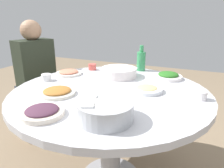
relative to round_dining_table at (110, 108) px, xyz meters
The scene contains 14 objects.
round_dining_table is the anchor object (origin of this frame).
rice_bowl 0.47m from the round_dining_table, 68.97° to the right, with size 0.27×0.27×0.10m.
soup_bowl 0.36m from the round_dining_table, 101.59° to the left, with size 0.29×0.29×0.07m.
dish_tofu_braise 0.38m from the round_dining_table, 141.09° to the right, with size 0.23×0.23×0.04m.
dish_shrimp 0.54m from the round_dining_table, 157.53° to the left, with size 0.22×0.22×0.04m.
dish_greens 0.55m from the round_dining_table, 52.69° to the left, with size 0.22×0.22×0.05m.
dish_noodles 0.29m from the round_dining_table, 15.04° to the left, with size 0.21×0.21×0.04m.
dish_eggplant 0.54m from the round_dining_table, 107.68° to the right, with size 0.22×0.22×0.05m.
green_bottle 0.63m from the round_dining_table, 85.36° to the left, with size 0.08×0.08×0.23m.
tea_cup_near 0.60m from the round_dining_table, ahead, with size 0.06×0.06×0.05m, color white.
tea_cup_far 0.59m from the round_dining_table, 131.47° to the left, with size 0.07×0.07×0.05m, color #CD5047.
tea_cup_side 0.56m from the round_dining_table, behind, with size 0.07×0.07×0.05m, color white.
stool_for_diner_left 1.06m from the round_dining_table, 163.02° to the left, with size 0.37×0.37×0.46m, color brown.
diner_left 0.99m from the round_dining_table, 163.02° to the left, with size 0.42×0.41×0.76m.
Camera 1 is at (0.54, -1.20, 1.25)m, focal length 32.69 mm.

